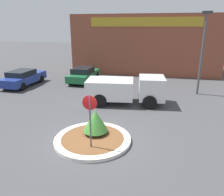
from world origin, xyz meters
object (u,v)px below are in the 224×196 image
stop_sign (90,114)px  parked_sedan_blue (23,78)px  parked_sedan_green (84,74)px  light_pole (203,47)px  utility_truck (126,89)px

stop_sign → parked_sedan_blue: size_ratio=0.53×
stop_sign → parked_sedan_green: 12.42m
parked_sedan_blue → light_pole: 15.28m
parked_sedan_green → utility_truck: bearing=-135.6°
parked_sedan_blue → light_pole: (14.99, 0.53, 2.90)m
parked_sedan_green → parked_sedan_blue: parked_sedan_green is taller
light_pole → parked_sedan_blue: bearing=-178.0°
stop_sign → light_pole: 11.42m
stop_sign → utility_truck: stop_sign is taller
utility_truck → parked_sedan_green: 7.19m
utility_truck → light_pole: (5.25, 3.34, 2.58)m
stop_sign → parked_sedan_green: size_ratio=0.56×
stop_sign → parked_sedan_blue: stop_sign is taller
stop_sign → parked_sedan_green: (-4.34, 11.60, -0.97)m
utility_truck → light_pole: size_ratio=0.88×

